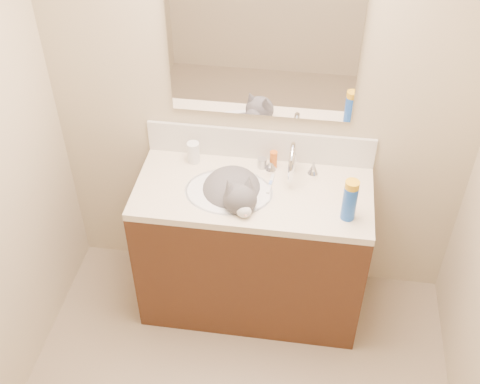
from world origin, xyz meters
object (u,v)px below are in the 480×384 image
(basin, at_px, (229,202))
(pill_bottle, at_px, (193,152))
(faucet, at_px, (292,163))
(spray_can, at_px, (349,203))
(amber_bottle, at_px, (273,160))
(cat, at_px, (234,194))
(vanity_cabinet, at_px, (252,251))
(silver_jar, at_px, (262,163))

(basin, bearing_deg, pill_bottle, 135.91)
(faucet, bearing_deg, spray_can, -43.32)
(amber_bottle, bearing_deg, cat, -128.94)
(pill_bottle, bearing_deg, vanity_cabinet, -28.44)
(silver_jar, xyz_separation_m, spray_can, (0.45, -0.32, 0.07))
(vanity_cabinet, xyz_separation_m, silver_jar, (0.02, 0.19, 0.48))
(faucet, xyz_separation_m, cat, (-0.28, -0.16, -0.11))
(vanity_cabinet, relative_size, silver_jar, 21.58)
(faucet, distance_m, silver_jar, 0.18)
(basin, distance_m, silver_jar, 0.28)
(vanity_cabinet, xyz_separation_m, pill_bottle, (-0.34, 0.19, 0.51))
(amber_bottle, relative_size, spray_can, 0.54)
(vanity_cabinet, distance_m, faucet, 0.58)
(basin, relative_size, pill_bottle, 3.82)
(spray_can, bearing_deg, cat, 168.82)
(amber_bottle, bearing_deg, spray_can, -40.40)
(basin, height_order, cat, cat)
(cat, height_order, silver_jar, cat)
(silver_jar, bearing_deg, spray_can, -35.96)
(faucet, xyz_separation_m, spray_can, (0.29, -0.27, 0.01))
(amber_bottle, distance_m, spray_can, 0.51)
(silver_jar, distance_m, amber_bottle, 0.06)
(basin, bearing_deg, faucet, 29.12)
(cat, bearing_deg, faucet, 6.26)
(basin, xyz_separation_m, pill_bottle, (-0.22, 0.22, 0.13))
(cat, bearing_deg, pill_bottle, 115.47)
(cat, height_order, amber_bottle, cat)
(pill_bottle, relative_size, spray_can, 0.63)
(cat, distance_m, silver_jar, 0.25)
(faucet, bearing_deg, amber_bottle, 149.81)
(basin, bearing_deg, silver_jar, 56.83)
(faucet, height_order, spray_can, faucet)
(vanity_cabinet, relative_size, pill_bottle, 10.17)
(silver_jar, height_order, spray_can, spray_can)
(basin, xyz_separation_m, faucet, (0.30, 0.17, 0.16))
(vanity_cabinet, height_order, amber_bottle, amber_bottle)
(vanity_cabinet, height_order, cat, cat)
(silver_jar, bearing_deg, vanity_cabinet, -96.85)
(silver_jar, relative_size, amber_bottle, 0.55)
(basin, distance_m, cat, 0.05)
(vanity_cabinet, bearing_deg, silver_jar, 83.15)
(vanity_cabinet, xyz_separation_m, faucet, (0.18, 0.14, 0.54))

